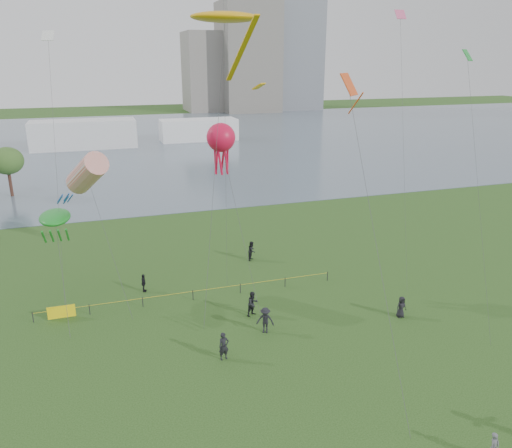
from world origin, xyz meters
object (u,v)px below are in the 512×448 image
object	(u,v)px
kite_flyer	(494,447)
kite_octopus	(221,138)
kite_stingray	(225,18)
fence	(115,304)

from	to	relation	value
kite_flyer	kite_octopus	xyz separation A→B (m)	(-7.46, 23.30, 11.87)
kite_octopus	kite_flyer	bearing A→B (deg)	-59.13
kite_stingray	kite_octopus	size ratio (longest dim) A/B	1.58
kite_stingray	kite_flyer	bearing A→B (deg)	-56.64
fence	kite_stingray	xyz separation A→B (m)	(9.69, 1.69, 20.89)
fence	kite_flyer	bearing A→B (deg)	-52.03
fence	kite_octopus	world-z (taller)	kite_octopus
kite_flyer	kite_stingray	bearing A→B (deg)	89.97
fence	kite_flyer	world-z (taller)	kite_flyer
fence	kite_octopus	size ratio (longest dim) A/B	1.73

